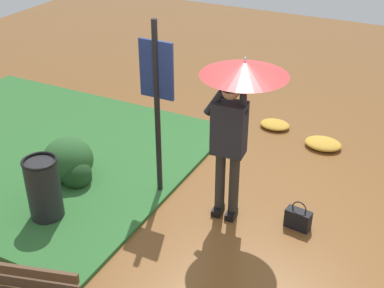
{
  "coord_description": "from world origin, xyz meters",
  "views": [
    {
      "loc": [
        1.86,
        -4.93,
        3.9
      ],
      "look_at": [
        -0.6,
        -0.11,
        0.85
      ],
      "focal_mm": 48.66,
      "sensor_mm": 36.0,
      "label": 1
    }
  ],
  "objects_px": {
    "person_with_umbrella": "(237,99)",
    "handbag": "(298,219)",
    "info_sign_post": "(157,90)",
    "trash_bin": "(44,190)"
  },
  "relations": [
    {
      "from": "person_with_umbrella",
      "to": "trash_bin",
      "type": "height_order",
      "value": "person_with_umbrella"
    },
    {
      "from": "person_with_umbrella",
      "to": "info_sign_post",
      "type": "height_order",
      "value": "info_sign_post"
    },
    {
      "from": "person_with_umbrella",
      "to": "trash_bin",
      "type": "relative_size",
      "value": 2.45
    },
    {
      "from": "info_sign_post",
      "to": "handbag",
      "type": "bearing_deg",
      "value": 2.83
    },
    {
      "from": "person_with_umbrella",
      "to": "handbag",
      "type": "xyz_separation_m",
      "value": [
        0.79,
        0.12,
        -1.42
      ]
    },
    {
      "from": "info_sign_post",
      "to": "person_with_umbrella",
      "type": "bearing_deg",
      "value": -1.59
    },
    {
      "from": "handbag",
      "to": "info_sign_post",
      "type": "bearing_deg",
      "value": -177.17
    },
    {
      "from": "handbag",
      "to": "trash_bin",
      "type": "bearing_deg",
      "value": -156.31
    },
    {
      "from": "person_with_umbrella",
      "to": "handbag",
      "type": "distance_m",
      "value": 1.63
    },
    {
      "from": "handbag",
      "to": "trash_bin",
      "type": "relative_size",
      "value": 0.44
    }
  ]
}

